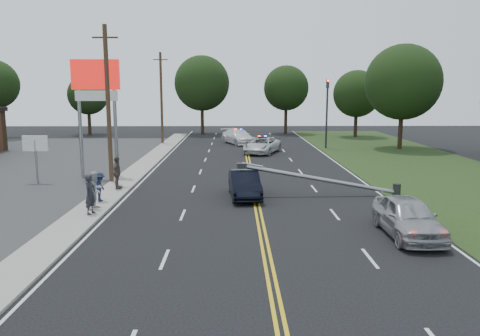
{
  "coord_description": "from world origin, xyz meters",
  "views": [
    {
      "loc": [
        -1.18,
        -18.02,
        6.02
      ],
      "look_at": [
        -0.87,
        7.63,
        1.7
      ],
      "focal_mm": 35.0,
      "sensor_mm": 36.0,
      "label": 1
    }
  ],
  "objects_px": {
    "crashed_sedan": "(245,184)",
    "bystander_b": "(95,190)",
    "utility_pole_mid": "(108,104)",
    "utility_pole_far": "(161,98)",
    "bystander_c": "(100,187)",
    "bystander_d": "(117,173)",
    "traffic_signal": "(327,107)",
    "pylon_sign": "(96,90)",
    "emergency_a": "(262,145)",
    "fallen_streetlight": "(329,180)",
    "emergency_b": "(238,137)",
    "waiting_sedan": "(408,217)",
    "bystander_a": "(90,194)",
    "small_sign": "(35,147)"
  },
  "relations": [
    {
      "from": "crashed_sedan",
      "to": "bystander_a",
      "type": "bearing_deg",
      "value": -156.44
    },
    {
      "from": "utility_pole_far",
      "to": "crashed_sedan",
      "type": "xyz_separation_m",
      "value": [
        8.59,
        -26.22,
        -4.34
      ]
    },
    {
      "from": "traffic_signal",
      "to": "crashed_sedan",
      "type": "relative_size",
      "value": 1.56
    },
    {
      "from": "traffic_signal",
      "to": "crashed_sedan",
      "type": "xyz_separation_m",
      "value": [
        -8.91,
        -22.21,
        -3.46
      ]
    },
    {
      "from": "bystander_d",
      "to": "bystander_b",
      "type": "bearing_deg",
      "value": -178.13
    },
    {
      "from": "pylon_sign",
      "to": "emergency_a",
      "type": "bearing_deg",
      "value": 45.56
    },
    {
      "from": "waiting_sedan",
      "to": "bystander_d",
      "type": "distance_m",
      "value": 16.8
    },
    {
      "from": "bystander_d",
      "to": "emergency_b",
      "type": "bearing_deg",
      "value": -16.17
    },
    {
      "from": "crashed_sedan",
      "to": "waiting_sedan",
      "type": "distance_m",
      "value": 9.75
    },
    {
      "from": "small_sign",
      "to": "bystander_b",
      "type": "xyz_separation_m",
      "value": [
        5.87,
        -7.13,
        -1.26
      ]
    },
    {
      "from": "pylon_sign",
      "to": "fallen_streetlight",
      "type": "distance_m",
      "value": 16.66
    },
    {
      "from": "fallen_streetlight",
      "to": "bystander_c",
      "type": "height_order",
      "value": "fallen_streetlight"
    },
    {
      "from": "utility_pole_mid",
      "to": "utility_pole_far",
      "type": "height_order",
      "value": "same"
    },
    {
      "from": "traffic_signal",
      "to": "waiting_sedan",
      "type": "height_order",
      "value": "traffic_signal"
    },
    {
      "from": "bystander_b",
      "to": "pylon_sign",
      "type": "bearing_deg",
      "value": 35.79
    },
    {
      "from": "bystander_c",
      "to": "bystander_d",
      "type": "relative_size",
      "value": 0.79
    },
    {
      "from": "utility_pole_far",
      "to": "emergency_b",
      "type": "xyz_separation_m",
      "value": [
        8.46,
        -0.03,
        -4.28
      ]
    },
    {
      "from": "utility_pole_far",
      "to": "bystander_a",
      "type": "bearing_deg",
      "value": -87.86
    },
    {
      "from": "traffic_signal",
      "to": "emergency_a",
      "type": "xyz_separation_m",
      "value": [
        -6.83,
        -3.79,
        -3.46
      ]
    },
    {
      "from": "pylon_sign",
      "to": "bystander_d",
      "type": "relative_size",
      "value": 4.07
    },
    {
      "from": "crashed_sedan",
      "to": "emergency_a",
      "type": "relative_size",
      "value": 0.84
    },
    {
      "from": "pylon_sign",
      "to": "utility_pole_mid",
      "type": "height_order",
      "value": "utility_pole_mid"
    },
    {
      "from": "traffic_signal",
      "to": "bystander_a",
      "type": "height_order",
      "value": "traffic_signal"
    },
    {
      "from": "pylon_sign",
      "to": "crashed_sedan",
      "type": "height_order",
      "value": "pylon_sign"
    },
    {
      "from": "bystander_b",
      "to": "bystander_c",
      "type": "distance_m",
      "value": 1.57
    },
    {
      "from": "bystander_a",
      "to": "traffic_signal",
      "type": "bearing_deg",
      "value": -16.7
    },
    {
      "from": "crashed_sedan",
      "to": "bystander_a",
      "type": "distance_m",
      "value": 8.44
    },
    {
      "from": "fallen_streetlight",
      "to": "waiting_sedan",
      "type": "height_order",
      "value": "fallen_streetlight"
    },
    {
      "from": "traffic_signal",
      "to": "pylon_sign",
      "type": "bearing_deg",
      "value": -139.61
    },
    {
      "from": "emergency_a",
      "to": "bystander_a",
      "type": "distance_m",
      "value": 24.32
    },
    {
      "from": "pylon_sign",
      "to": "crashed_sedan",
      "type": "distance_m",
      "value": 12.81
    },
    {
      "from": "utility_pole_far",
      "to": "bystander_d",
      "type": "relative_size",
      "value": 5.09
    },
    {
      "from": "utility_pole_mid",
      "to": "bystander_b",
      "type": "distance_m",
      "value": 8.25
    },
    {
      "from": "traffic_signal",
      "to": "crashed_sedan",
      "type": "height_order",
      "value": "traffic_signal"
    },
    {
      "from": "waiting_sedan",
      "to": "emergency_b",
      "type": "xyz_separation_m",
      "value": [
        -6.73,
        33.36,
        -0.02
      ]
    },
    {
      "from": "emergency_b",
      "to": "bystander_d",
      "type": "height_order",
      "value": "bystander_d"
    },
    {
      "from": "crashed_sedan",
      "to": "utility_pole_mid",
      "type": "bearing_deg",
      "value": 149.57
    },
    {
      "from": "fallen_streetlight",
      "to": "waiting_sedan",
      "type": "bearing_deg",
      "value": -76.33
    },
    {
      "from": "crashed_sedan",
      "to": "bystander_b",
      "type": "bearing_deg",
      "value": -163.09
    },
    {
      "from": "small_sign",
      "to": "bystander_d",
      "type": "bearing_deg",
      "value": -22.68
    },
    {
      "from": "traffic_signal",
      "to": "bystander_b",
      "type": "distance_m",
      "value": 30.18
    },
    {
      "from": "utility_pole_mid",
      "to": "waiting_sedan",
      "type": "height_order",
      "value": "utility_pole_mid"
    },
    {
      "from": "waiting_sedan",
      "to": "bystander_c",
      "type": "height_order",
      "value": "bystander_c"
    },
    {
      "from": "fallen_streetlight",
      "to": "bystander_d",
      "type": "xyz_separation_m",
      "value": [
        -12.4,
        1.58,
        0.18
      ]
    },
    {
      "from": "emergency_b",
      "to": "bystander_c",
      "type": "xyz_separation_m",
      "value": [
        -7.59,
        -27.56,
        0.09
      ]
    },
    {
      "from": "waiting_sedan",
      "to": "bystander_b",
      "type": "height_order",
      "value": "bystander_b"
    },
    {
      "from": "utility_pole_far",
      "to": "bystander_d",
      "type": "xyz_separation_m",
      "value": [
        0.99,
        -24.42,
        -3.98
      ]
    },
    {
      "from": "pylon_sign",
      "to": "small_sign",
      "type": "distance_m",
      "value": 5.45
    },
    {
      "from": "pylon_sign",
      "to": "bystander_c",
      "type": "xyz_separation_m",
      "value": [
        2.17,
        -7.59,
        -5.1
      ]
    },
    {
      "from": "small_sign",
      "to": "bystander_d",
      "type": "distance_m",
      "value": 6.39
    }
  ]
}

